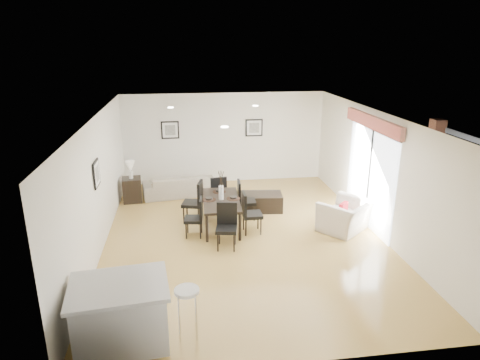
{
  "coord_description": "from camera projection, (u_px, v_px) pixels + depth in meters",
  "views": [
    {
      "loc": [
        -1.27,
        -8.56,
        4.15
      ],
      "look_at": [
        -0.02,
        0.4,
        1.19
      ],
      "focal_mm": 32.0,
      "sensor_mm": 36.0,
      "label": 1
    }
  ],
  "objects": [
    {
      "name": "ground",
      "position": [
        244.0,
        236.0,
        9.52
      ],
      "size": [
        8.0,
        8.0,
        0.0
      ],
      "primitive_type": "plane",
      "color": "#B38F49",
      "rests_on": "ground"
    },
    {
      "name": "wall_back",
      "position": [
        224.0,
        138.0,
        12.86
      ],
      "size": [
        6.0,
        0.04,
        2.7
      ],
      "primitive_type": "cube",
      "color": "white",
      "rests_on": "ground"
    },
    {
      "name": "wall_front",
      "position": [
        290.0,
        276.0,
        5.33
      ],
      "size": [
        6.0,
        0.04,
        2.7
      ],
      "primitive_type": "cube",
      "color": "white",
      "rests_on": "ground"
    },
    {
      "name": "wall_left",
      "position": [
        98.0,
        185.0,
        8.71
      ],
      "size": [
        0.04,
        8.0,
        2.7
      ],
      "primitive_type": "cube",
      "color": "white",
      "rests_on": "ground"
    },
    {
      "name": "wall_right",
      "position": [
        377.0,
        173.0,
        9.49
      ],
      "size": [
        0.04,
        8.0,
        2.7
      ],
      "primitive_type": "cube",
      "color": "white",
      "rests_on": "ground"
    },
    {
      "name": "ceiling",
      "position": [
        244.0,
        115.0,
        8.68
      ],
      "size": [
        6.0,
        8.0,
        0.02
      ],
      "primitive_type": "cube",
      "color": "white",
      "rests_on": "wall_back"
    },
    {
      "name": "sofa",
      "position": [
        180.0,
        185.0,
        11.97
      ],
      "size": [
        2.1,
        1.07,
        0.59
      ],
      "primitive_type": "imported",
      "rotation": [
        0.0,
        0.0,
        3.29
      ],
      "color": "gray",
      "rests_on": "ground"
    },
    {
      "name": "armchair",
      "position": [
        345.0,
        216.0,
        9.72
      ],
      "size": [
        1.45,
        1.43,
        0.71
      ],
      "primitive_type": "imported",
      "rotation": [
        0.0,
        0.0,
        3.84
      ],
      "color": "beige",
      "rests_on": "ground"
    },
    {
      "name": "courtyard_plant_b",
      "position": [
        443.0,
        189.0,
        11.54
      ],
      "size": [
        0.39,
        0.39,
        0.66
      ],
      "primitive_type": "imported",
      "rotation": [
        0.0,
        0.0,
        -0.05
      ],
      "color": "#325725",
      "rests_on": "ground"
    },
    {
      "name": "dining_table",
      "position": [
        221.0,
        202.0,
        9.83
      ],
      "size": [
        0.88,
        1.67,
        0.68
      ],
      "rotation": [
        0.0,
        0.0,
        -0.04
      ],
      "color": "black",
      "rests_on": "ground"
    },
    {
      "name": "dining_chair_wnear",
      "position": [
        197.0,
        215.0,
        9.39
      ],
      "size": [
        0.44,
        0.44,
        0.88
      ],
      "rotation": [
        0.0,
        0.0,
        -1.7
      ],
      "color": "black",
      "rests_on": "ground"
    },
    {
      "name": "dining_chair_wfar",
      "position": [
        196.0,
        199.0,
        10.13
      ],
      "size": [
        0.55,
        0.55,
        1.01
      ],
      "rotation": [
        0.0,
        0.0,
        -1.81
      ],
      "color": "black",
      "rests_on": "ground"
    },
    {
      "name": "dining_chair_enear",
      "position": [
        249.0,
        211.0,
        9.54
      ],
      "size": [
        0.43,
        0.43,
        0.96
      ],
      "rotation": [
        0.0,
        0.0,
        1.58
      ],
      "color": "black",
      "rests_on": "ground"
    },
    {
      "name": "dining_chair_efar",
      "position": [
        243.0,
        198.0,
        10.31
      ],
      "size": [
        0.45,
        0.45,
        0.96
      ],
      "rotation": [
        0.0,
        0.0,
        1.52
      ],
      "color": "black",
      "rests_on": "ground"
    },
    {
      "name": "dining_chair_head",
      "position": [
        227.0,
        223.0,
        8.9
      ],
      "size": [
        0.5,
        0.5,
        0.95
      ],
      "rotation": [
        0.0,
        0.0,
        -0.19
      ],
      "color": "black",
      "rests_on": "ground"
    },
    {
      "name": "dining_chair_foot",
      "position": [
        218.0,
        192.0,
        10.81
      ],
      "size": [
        0.47,
        0.47,
        0.92
      ],
      "rotation": [
        0.0,
        0.0,
        3.28
      ],
      "color": "black",
      "rests_on": "ground"
    },
    {
      "name": "vase",
      "position": [
        221.0,
        188.0,
        9.72
      ],
      "size": [
        0.88,
        1.35,
        0.68
      ],
      "color": "white",
      "rests_on": "dining_table"
    },
    {
      "name": "coffee_table",
      "position": [
        261.0,
        202.0,
        10.95
      ],
      "size": [
        1.14,
        0.76,
        0.43
      ],
      "primitive_type": "cube",
      "rotation": [
        0.0,
        0.0,
        -0.11
      ],
      "color": "black",
      "rests_on": "ground"
    },
    {
      "name": "side_table",
      "position": [
        132.0,
        190.0,
        11.5
      ],
      "size": [
        0.53,
        0.53,
        0.65
      ],
      "primitive_type": "cube",
      "rotation": [
        0.0,
        0.0,
        0.09
      ],
      "color": "black",
      "rests_on": "ground"
    },
    {
      "name": "table_lamp",
      "position": [
        130.0,
        167.0,
        11.3
      ],
      "size": [
        0.25,
        0.25,
        0.47
      ],
      "color": "white",
      "rests_on": "side_table"
    },
    {
      "name": "cushion",
      "position": [
        343.0,
        209.0,
        9.55
      ],
      "size": [
        0.28,
        0.29,
        0.31
      ],
      "primitive_type": "cube",
      "rotation": [
        0.0,
        0.0,
        3.95
      ],
      "color": "maroon",
      "rests_on": "armchair"
    },
    {
      "name": "kitchen_island",
      "position": [
        121.0,
        314.0,
        6.04
      ],
      "size": [
        1.45,
        1.18,
        0.95
      ],
      "rotation": [
        0.0,
        0.0,
        0.11
      ],
      "color": "silver",
      "rests_on": "ground"
    },
    {
      "name": "bar_stool",
      "position": [
        187.0,
        296.0,
        6.1
      ],
      "size": [
        0.36,
        0.36,
        0.79
      ],
      "color": "white",
      "rests_on": "ground"
    },
    {
      "name": "framed_print_back_left",
      "position": [
        170.0,
        130.0,
        12.53
      ],
      "size": [
        0.52,
        0.04,
        0.52
      ],
      "color": "black",
      "rests_on": "wall_back"
    },
    {
      "name": "framed_print_back_right",
      "position": [
        254.0,
        128.0,
        12.86
      ],
      "size": [
        0.52,
        0.04,
        0.52
      ],
      "color": "black",
      "rests_on": "wall_back"
    },
    {
      "name": "framed_print_left_wall",
      "position": [
        96.0,
        174.0,
        8.43
      ],
      "size": [
        0.04,
        0.52,
        0.52
      ],
      "rotation": [
        0.0,
        0.0,
        1.57
      ],
      "color": "black",
      "rests_on": "wall_left"
    },
    {
      "name": "sliding_door",
      "position": [
        371.0,
        156.0,
        9.67
      ],
      "size": [
        0.12,
        2.7,
        2.57
      ],
      "color": "white",
      "rests_on": "wall_right"
    },
    {
      "name": "courtyard",
      "position": [
        478.0,
        174.0,
        10.85
      ],
      "size": [
        6.0,
        6.0,
        2.0
      ],
      "color": "gray",
      "rests_on": "ground"
    }
  ]
}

